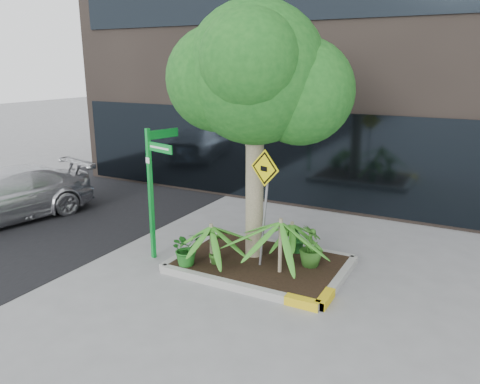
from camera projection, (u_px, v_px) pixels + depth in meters
The scene contains 14 objects.
ground at pixel (245, 271), 9.19m from camera, with size 80.00×80.00×0.00m, color gray.
asphalt_road at pixel (23, 220), 12.13m from camera, with size 7.00×80.00×0.01m, color black.
planter at pixel (261, 263), 9.30m from camera, with size 3.35×2.36×0.15m.
tree at pixel (256, 73), 8.67m from camera, with size 3.43×3.05×5.15m.
palm_front at pixel (281, 222), 8.55m from camera, with size 1.19×1.19×1.32m.
palm_left at pixel (211, 226), 9.02m from camera, with size 0.91×0.91×1.01m.
palm_back at pixel (292, 224), 9.32m from camera, with size 0.84×0.84×0.93m.
parked_car at pixel (1, 196), 11.92m from camera, with size 1.87×4.60×1.34m, color silver.
shrub_a at pixel (187, 248), 9.04m from camera, with size 0.62×0.62×0.69m, color #1C611B.
shrub_b at pixel (311, 246), 8.98m from camera, with size 0.45×0.45×0.80m, color #2A5C1B.
shrub_c at pixel (215, 247), 9.07m from camera, with size 0.38×0.38×0.72m, color #356F22.
shrub_d at pixel (297, 238), 9.59m from camera, with size 0.37×0.37×0.67m, color #1E6723.
street_sign_post at pixel (154, 180), 9.40m from camera, with size 0.78×0.94×2.72m.
cattle_sign at pixel (265, 188), 8.76m from camera, with size 0.67×0.28×2.27m.
Camera 1 is at (3.88, -7.51, 3.94)m, focal length 35.00 mm.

